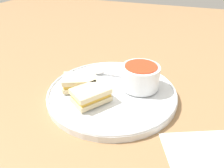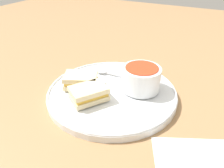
{
  "view_description": "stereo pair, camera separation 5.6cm",
  "coord_description": "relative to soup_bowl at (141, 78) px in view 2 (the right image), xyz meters",
  "views": [
    {
      "loc": [
        0.17,
        -0.45,
        0.33
      ],
      "look_at": [
        0.0,
        0.0,
        0.04
      ],
      "focal_mm": 35.0,
      "sensor_mm": 36.0,
      "label": 1
    },
    {
      "loc": [
        0.22,
        -0.43,
        0.33
      ],
      "look_at": [
        0.0,
        0.0,
        0.04
      ],
      "focal_mm": 35.0,
      "sensor_mm": 36.0,
      "label": 2
    }
  ],
  "objects": [
    {
      "name": "ground_plane",
      "position": [
        -0.06,
        -0.04,
        -0.05
      ],
      "size": [
        2.4,
        2.4,
        0.0
      ],
      "primitive_type": "plane",
      "color": "#9E754C"
    },
    {
      "name": "plate",
      "position": [
        -0.06,
        -0.04,
        -0.04
      ],
      "size": [
        0.34,
        0.34,
        0.02
      ],
      "color": "white",
      "rests_on": "ground_plane"
    },
    {
      "name": "soup_bowl",
      "position": [
        0.0,
        0.0,
        0.0
      ],
      "size": [
        0.1,
        0.1,
        0.06
      ],
      "color": "white",
      "rests_on": "plate"
    },
    {
      "name": "spoon",
      "position": [
        -0.12,
        0.03,
        -0.03
      ],
      "size": [
        0.13,
        0.03,
        0.01
      ],
      "rotation": [
        0.0,
        0.0,
        9.48
      ],
      "color": "silver",
      "rests_on": "plate"
    },
    {
      "name": "sandwich_half_near",
      "position": [
        -0.15,
        -0.06,
        -0.01
      ],
      "size": [
        0.1,
        0.09,
        0.03
      ],
      "rotation": [
        0.0,
        0.0,
        3.57
      ],
      "color": "beige",
      "rests_on": "plate"
    },
    {
      "name": "sandwich_half_far",
      "position": [
        -0.09,
        -0.1,
        -0.01
      ],
      "size": [
        0.1,
        0.1,
        0.03
      ],
      "rotation": [
        0.0,
        0.0,
        4.12
      ],
      "color": "beige",
      "rests_on": "plate"
    }
  ]
}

